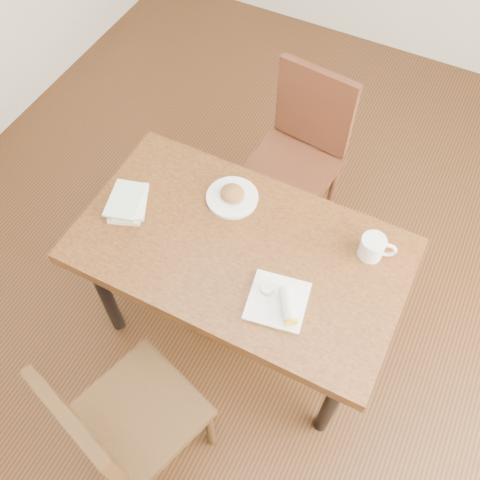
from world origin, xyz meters
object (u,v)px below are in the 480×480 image
at_px(coffee_mug, 373,247).
at_px(book_stack, 128,202).
at_px(chair_near, 119,424).
at_px(plate_scone, 232,196).
at_px(plate_burrito, 281,302).
at_px(table, 240,258).
at_px(chair_far, 300,148).

distance_m(coffee_mug, book_stack, 1.00).
relative_size(chair_near, book_stack, 4.07).
xyz_separation_m(plate_scone, book_stack, (-0.36, -0.23, 0.00)).
distance_m(coffee_mug, plate_burrito, 0.43).
bearing_deg(plate_burrito, table, 147.27).
height_order(table, chair_near, chair_near).
bearing_deg(chair_far, book_stack, -119.08).
xyz_separation_m(chair_near, book_stack, (-0.39, 0.73, 0.23)).
relative_size(coffee_mug, book_stack, 0.61).
relative_size(table, plate_scone, 5.99).
bearing_deg(plate_scone, book_stack, -148.25).
height_order(chair_far, coffee_mug, chair_far).
bearing_deg(plate_scone, coffee_mug, 0.54).
relative_size(plate_burrito, book_stack, 1.05).
xyz_separation_m(chair_near, coffee_mug, (0.58, 0.96, 0.25)).
bearing_deg(plate_burrito, book_stack, 170.16).
height_order(coffee_mug, book_stack, coffee_mug).
xyz_separation_m(table, plate_burrito, (0.25, -0.16, 0.11)).
height_order(chair_near, coffee_mug, chair_near).
height_order(plate_scone, plate_burrito, plate_burrito).
relative_size(chair_far, coffee_mug, 6.69).
distance_m(plate_burrito, book_stack, 0.76).
bearing_deg(plate_scone, table, -55.37).
height_order(table, chair_far, chair_far).
xyz_separation_m(coffee_mug, plate_burrito, (-0.22, -0.36, -0.03)).
height_order(chair_near, plate_burrito, chair_near).
bearing_deg(plate_burrito, coffee_mug, 58.20).
xyz_separation_m(table, book_stack, (-0.50, -0.03, 0.11)).
bearing_deg(coffee_mug, chair_near, -120.93).
distance_m(chair_near, plate_scone, 0.98).
bearing_deg(plate_scone, chair_far, 82.03).
bearing_deg(coffee_mug, plate_scone, -179.46).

